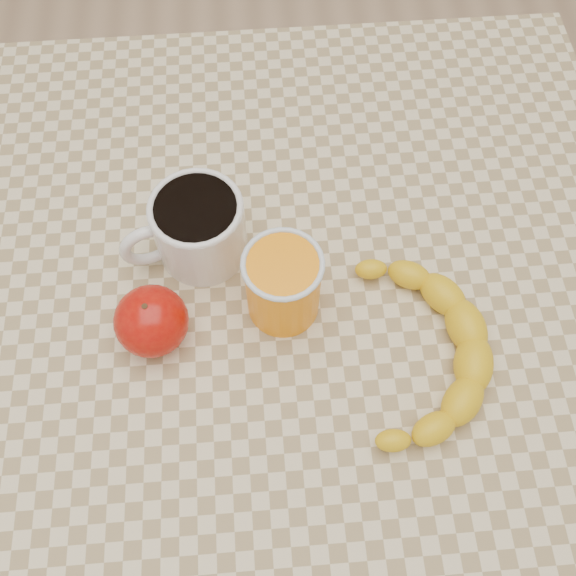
{
  "coord_description": "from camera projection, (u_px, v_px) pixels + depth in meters",
  "views": [
    {
      "loc": [
        -0.02,
        -0.3,
        1.35
      ],
      "look_at": [
        0.0,
        0.0,
        0.77
      ],
      "focal_mm": 40.0,
      "sensor_mm": 36.0,
      "label": 1
    }
  ],
  "objects": [
    {
      "name": "ground",
      "position": [
        288.0,
        455.0,
        1.34
      ],
      "size": [
        3.0,
        3.0,
        0.0
      ],
      "primitive_type": "plane",
      "color": "tan",
      "rests_on": "ground"
    },
    {
      "name": "table",
      "position": [
        288.0,
        329.0,
        0.75
      ],
      "size": [
        0.8,
        0.8,
        0.75
      ],
      "color": "beige",
      "rests_on": "ground"
    },
    {
      "name": "banana",
      "position": [
        420.0,
        351.0,
        0.63
      ],
      "size": [
        0.26,
        0.3,
        0.04
      ],
      "primitive_type": null,
      "rotation": [
        0.0,
        0.0,
        -0.2
      ],
      "color": "gold",
      "rests_on": "table"
    },
    {
      "name": "orange_juice_glass",
      "position": [
        283.0,
        284.0,
        0.63
      ],
      "size": [
        0.08,
        0.08,
        0.09
      ],
      "color": "orange",
      "rests_on": "table"
    },
    {
      "name": "apple",
      "position": [
        151.0,
        321.0,
        0.62
      ],
      "size": [
        0.1,
        0.1,
        0.07
      ],
      "color": "#9E0705",
      "rests_on": "table"
    },
    {
      "name": "coffee_mug",
      "position": [
        197.0,
        227.0,
        0.66
      ],
      "size": [
        0.14,
        0.12,
        0.08
      ],
      "color": "silver",
      "rests_on": "table"
    }
  ]
}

